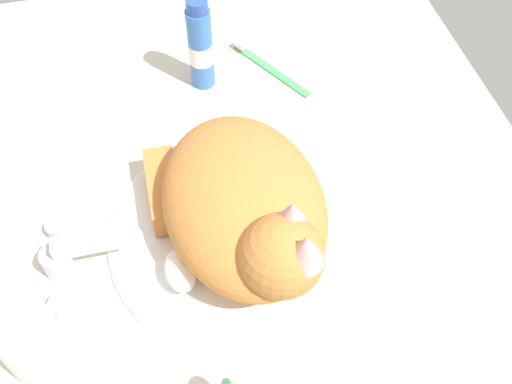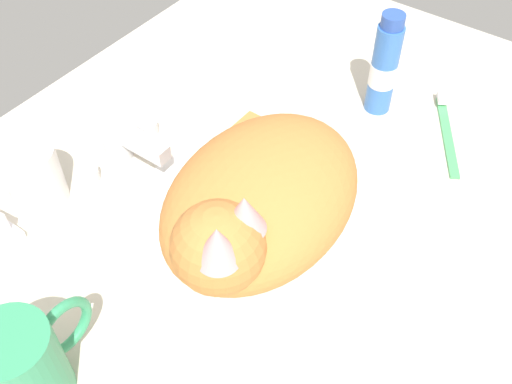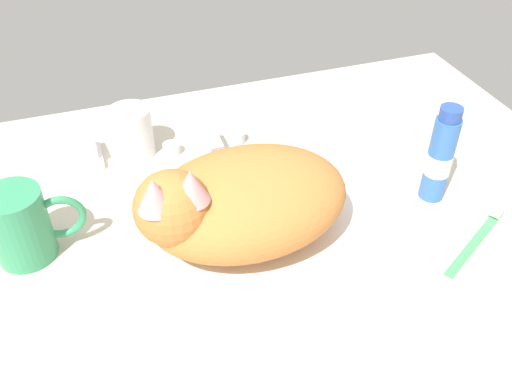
{
  "view_description": "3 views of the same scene",
  "coord_description": "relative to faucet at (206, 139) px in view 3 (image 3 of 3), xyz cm",
  "views": [
    {
      "loc": [
        -40.92,
        8.26,
        64.48
      ],
      "look_at": [
        1.76,
        -1.91,
        5.67
      ],
      "focal_mm": 42.92,
      "sensor_mm": 36.0,
      "label": 1
    },
    {
      "loc": [
        -35.23,
        -24.57,
        54.64
      ],
      "look_at": [
        0.95,
        1.45,
        5.53
      ],
      "focal_mm": 42.2,
      "sensor_mm": 36.0,
      "label": 2
    },
    {
      "loc": [
        -16.4,
        -51.71,
        51.99
      ],
      "look_at": [
        1.57,
        1.29,
        6.54
      ],
      "focal_mm": 39.39,
      "sensor_mm": 36.0,
      "label": 3
    }
  ],
  "objects": [
    {
      "name": "ground_plane",
      "position": [
        0.0,
        -21.22,
        -3.91
      ],
      "size": [
        110.0,
        82.5,
        3.0
      ],
      "primitive_type": "cube",
      "color": "beige"
    },
    {
      "name": "sink_basin",
      "position": [
        0.0,
        -21.22,
        -1.96
      ],
      "size": [
        33.9,
        33.9,
        0.91
      ],
      "primitive_type": "cylinder",
      "color": "white",
      "rests_on": "ground_plane"
    },
    {
      "name": "faucet",
      "position": [
        0.0,
        0.0,
        0.0
      ],
      "size": [
        13.68,
        10.34,
        5.53
      ],
      "color": "silver",
      "rests_on": "ground_plane"
    },
    {
      "name": "cat",
      "position": [
        -1.39,
        -21.24,
        4.47
      ],
      "size": [
        28.17,
        20.88,
        14.64
      ],
      "color": "#D17F3D",
      "rests_on": "sink_basin"
    },
    {
      "name": "coffee_mug",
      "position": [
        -27.35,
        -14.92,
        2.52
      ],
      "size": [
        11.84,
        7.37,
        9.88
      ],
      "color": "#389966",
      "rests_on": "ground_plane"
    },
    {
      "name": "rinse_cup",
      "position": [
        -11.0,
        3.69,
        1.51
      ],
      "size": [
        6.55,
        6.55,
        7.85
      ],
      "color": "white",
      "rests_on": "ground_plane"
    },
    {
      "name": "soap_dish",
      "position": [
        -20.63,
        3.58,
        -1.81
      ],
      "size": [
        9.0,
        6.4,
        1.2
      ],
      "primitive_type": "cube",
      "color": "white",
      "rests_on": "ground_plane"
    },
    {
      "name": "soap_bar",
      "position": [
        -20.63,
        3.58,
        0.12
      ],
      "size": [
        7.78,
        5.55,
        2.67
      ],
      "primitive_type": "cube",
      "rotation": [
        0.0,
        0.0,
        0.13
      ],
      "color": "silver",
      "rests_on": "soap_dish"
    },
    {
      "name": "toothpaste_bottle",
      "position": [
        28.01,
        -20.79,
        4.46
      ],
      "size": [
        3.61,
        3.61,
        14.71
      ],
      "color": "#3870C6",
      "rests_on": "ground_plane"
    },
    {
      "name": "toothbrush",
      "position": [
        28.93,
        -31.29,
        -1.9
      ],
      "size": [
        14.24,
        9.17,
        1.6
      ],
      "color": "#4CB266",
      "rests_on": "ground_plane"
    }
  ]
}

